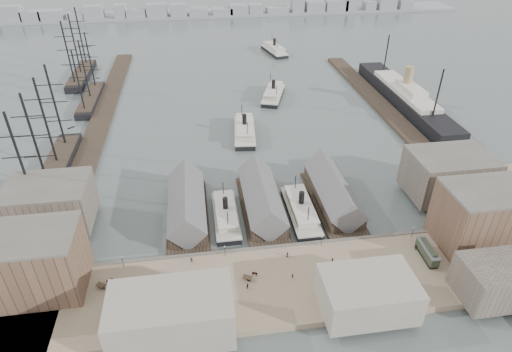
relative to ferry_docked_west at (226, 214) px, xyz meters
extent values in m
plane|color=#4B5655|center=(13.00, -13.05, -2.28)|extent=(900.00, 900.00, 0.00)
cube|color=#8C785E|center=(13.00, -33.05, -1.28)|extent=(180.00, 30.00, 2.00)
cube|color=#59544C|center=(13.00, -18.25, -1.13)|extent=(180.00, 1.20, 2.30)
cube|color=#2D231C|center=(-55.00, 86.95, -1.48)|extent=(10.00, 220.00, 1.60)
cube|color=#2D231C|center=(91.00, 76.95, -1.48)|extent=(10.00, 180.00, 1.60)
cube|color=#2D231C|center=(-13.00, 2.95, -1.68)|extent=(14.00, 42.00, 1.20)
cube|color=#2D231C|center=(-13.00, 3.95, 1.42)|extent=(12.00, 36.00, 5.00)
cube|color=#59595B|center=(-13.00, 3.95, 4.02)|extent=(12.60, 37.00, 12.60)
cube|color=#2D231C|center=(13.00, 2.95, -1.68)|extent=(14.00, 42.00, 1.20)
cube|color=#2D231C|center=(13.00, 3.95, 1.42)|extent=(12.00, 36.00, 5.00)
cube|color=#59595B|center=(13.00, 3.95, 4.02)|extent=(12.60, 37.00, 12.60)
cube|color=#2D231C|center=(39.00, 2.95, -1.68)|extent=(14.00, 42.00, 1.20)
cube|color=#2D231C|center=(39.00, 3.95, 1.42)|extent=(12.00, 36.00, 5.00)
cube|color=#59595B|center=(39.00, 3.95, 4.02)|extent=(12.60, 37.00, 12.60)
cube|color=brown|center=(-57.00, -25.05, 8.72)|extent=(32.00, 18.00, 18.00)
cube|color=#60564C|center=(-57.00, 4.95, 6.72)|extent=(26.00, 20.00, 14.00)
cube|color=brown|center=(79.00, -25.05, 9.22)|extent=(30.00, 18.00, 19.00)
cube|color=#60564C|center=(81.00, 1.95, 7.22)|extent=(28.00, 20.00, 15.00)
cube|color=gray|center=(33.00, -45.05, 4.72)|extent=(24.00, 16.00, 10.00)
cube|color=gray|center=(-17.00, -45.05, 5.72)|extent=(30.00, 16.00, 12.00)
cube|color=#60564C|center=(68.00, -46.05, 5.22)|extent=(18.00, 14.00, 11.00)
cylinder|color=black|center=(-32.00, -20.05, 1.52)|extent=(0.16, 0.16, 3.60)
sphere|color=beige|center=(-32.00, -20.05, 3.42)|extent=(0.44, 0.44, 0.44)
cylinder|color=black|center=(-2.00, -20.05, 1.52)|extent=(0.16, 0.16, 3.60)
sphere|color=beige|center=(-2.00, -20.05, 3.42)|extent=(0.44, 0.44, 0.44)
cylinder|color=black|center=(28.00, -20.05, 1.52)|extent=(0.16, 0.16, 3.60)
sphere|color=beige|center=(28.00, -20.05, 3.42)|extent=(0.44, 0.44, 0.44)
cylinder|color=black|center=(58.00, -20.05, 1.52)|extent=(0.16, 0.16, 3.60)
sphere|color=beige|center=(58.00, -20.05, 3.42)|extent=(0.44, 0.44, 0.44)
cube|color=gray|center=(13.00, 326.95, -1.28)|extent=(500.00, 40.00, 2.00)
cube|color=gray|center=(-166.40, 316.95, 5.24)|extent=(18.77, 14.00, 15.03)
cube|color=gray|center=(-149.59, 316.95, 2.84)|extent=(17.36, 14.00, 10.23)
cube|color=gray|center=(-132.16, 316.95, 2.86)|extent=(20.65, 14.00, 10.28)
cube|color=gray|center=(-110.57, 316.95, 1.34)|extent=(14.71, 14.00, 7.23)
cube|color=gray|center=(-94.98, 316.95, 4.34)|extent=(17.63, 14.00, 13.23)
cube|color=gray|center=(-70.49, 316.95, 4.51)|extent=(10.74, 14.00, 13.58)
cube|color=gray|center=(-56.86, 316.95, 2.04)|extent=(18.06, 14.00, 8.64)
cube|color=gray|center=(-36.92, 316.95, 4.37)|extent=(18.55, 14.00, 13.29)
cube|color=gray|center=(-16.70, 316.95, 3.96)|extent=(15.33, 14.00, 12.47)
cube|color=gray|center=(1.71, 316.95, 2.08)|extent=(17.56, 14.00, 8.72)
cube|color=gray|center=(24.96, 316.95, 1.54)|extent=(18.76, 14.00, 7.63)
cube|color=gray|center=(40.85, 316.95, 2.90)|extent=(17.61, 14.00, 10.35)
cube|color=gray|center=(57.04, 316.95, 2.88)|extent=(13.38, 14.00, 10.30)
cube|color=gray|center=(78.61, 316.95, 1.10)|extent=(20.73, 14.00, 6.75)
cube|color=gray|center=(98.69, 316.95, 5.51)|extent=(11.51, 14.00, 15.57)
cube|color=gray|center=(116.47, 316.95, 3.35)|extent=(18.17, 14.00, 11.26)
cube|color=gray|center=(138.20, 316.95, 3.64)|extent=(21.81, 14.00, 11.83)
cube|color=gray|center=(152.05, 316.95, 5.47)|extent=(11.12, 14.00, 15.50)
cube|color=gray|center=(172.69, 316.95, 2.87)|extent=(10.90, 14.00, 10.29)
cube|color=gray|center=(190.90, 316.95, 5.59)|extent=(17.95, 14.00, 15.72)
cube|color=gray|center=(210.92, 316.95, 2.98)|extent=(14.21, 14.00, 10.51)
cube|color=black|center=(0.00, 0.00, -1.40)|extent=(7.77, 27.21, 1.75)
cube|color=beige|center=(0.00, 0.00, -0.14)|extent=(8.16, 27.21, 0.49)
cube|color=beige|center=(0.00, 0.00, 1.22)|extent=(6.32, 19.43, 2.14)
cube|color=beige|center=(0.00, 0.00, 2.58)|extent=(6.80, 21.38, 0.39)
cylinder|color=black|center=(0.00, 0.00, 4.72)|extent=(1.75, 1.75, 4.37)
cylinder|color=black|center=(0.00, 8.75, 4.53)|extent=(0.29, 0.29, 5.83)
cylinder|color=black|center=(0.00, -8.75, 4.53)|extent=(0.29, 0.29, 5.83)
cube|color=black|center=(26.00, -1.37, -1.34)|extent=(8.30, 29.04, 1.87)
cube|color=beige|center=(26.00, -1.37, 0.00)|extent=(8.71, 29.04, 0.52)
cube|color=beige|center=(26.00, -1.37, 1.46)|extent=(6.74, 20.74, 2.28)
cube|color=beige|center=(26.00, -1.37, 2.91)|extent=(7.26, 22.82, 0.41)
cylinder|color=black|center=(26.00, -1.37, 5.19)|extent=(1.87, 1.87, 4.67)
cylinder|color=black|center=(26.00, 7.97, 4.98)|extent=(0.31, 0.31, 6.22)
cylinder|color=black|center=(26.00, -10.70, 4.98)|extent=(0.31, 0.31, 6.22)
cube|color=black|center=(14.40, 62.70, -1.27)|extent=(12.16, 32.19, 2.02)
cube|color=beige|center=(14.40, 62.70, 0.19)|extent=(12.61, 32.24, 0.56)
cube|color=beige|center=(14.40, 62.70, 1.76)|extent=(9.57, 23.08, 2.47)
cube|color=beige|center=(14.40, 62.70, 3.34)|extent=(10.35, 25.38, 0.45)
cylinder|color=black|center=(14.40, 62.70, 5.81)|extent=(2.02, 2.02, 5.05)
cylinder|color=black|center=(14.40, 72.80, 5.58)|extent=(0.34, 0.34, 6.74)
cylinder|color=black|center=(14.40, 52.59, 5.58)|extent=(0.34, 0.34, 6.74)
cube|color=black|center=(36.04, 105.79, -1.29)|extent=(18.35, 31.93, 1.98)
cube|color=beige|center=(36.04, 105.79, 0.14)|extent=(18.76, 32.07, 0.55)
cube|color=beige|center=(36.04, 105.79, 1.68)|extent=(13.92, 23.09, 2.42)
cube|color=beige|center=(36.04, 105.79, 3.21)|extent=(15.16, 25.34, 0.44)
cylinder|color=black|center=(36.04, 105.79, 5.63)|extent=(1.98, 1.98, 4.94)
cylinder|color=black|center=(36.04, 115.67, 5.41)|extent=(0.33, 0.33, 6.59)
cylinder|color=black|center=(36.04, 95.90, 5.41)|extent=(0.33, 0.33, 6.59)
cube|color=black|center=(52.24, 189.62, -1.27)|extent=(15.21, 32.41, 2.01)
cube|color=beige|center=(52.24, 189.62, 0.18)|extent=(15.64, 32.50, 0.56)
cube|color=beige|center=(52.24, 189.62, 1.74)|extent=(11.72, 23.33, 2.45)
cube|color=beige|center=(52.24, 189.62, 3.30)|extent=(12.73, 25.63, 0.45)
cylinder|color=black|center=(52.24, 189.62, 5.75)|extent=(2.01, 2.01, 5.02)
cylinder|color=black|center=(52.24, 199.66, 5.53)|extent=(0.33, 0.33, 6.69)
cylinder|color=black|center=(52.24, 179.58, 5.53)|extent=(0.33, 0.33, 6.69)
cube|color=black|center=(-64.93, 35.61, -0.37)|extent=(9.51, 65.52, 3.80)
cube|color=#2D231C|center=(-64.93, 35.61, 1.84)|extent=(8.98, 58.97, 0.63)
cylinder|color=black|center=(-64.93, 12.68, 18.86)|extent=(0.85, 0.85, 35.93)
cylinder|color=black|center=(-64.93, 27.97, 18.86)|extent=(0.85, 0.85, 35.93)
cylinder|color=black|center=(-64.93, 43.26, 18.86)|extent=(0.85, 0.85, 35.93)
cylinder|color=black|center=(-64.93, 58.55, 18.86)|extent=(0.85, 0.85, 35.93)
cube|color=black|center=(-63.96, 113.86, -0.63)|extent=(8.23, 47.53, 3.29)
cube|color=#2D231C|center=(-63.96, 113.86, 1.29)|extent=(7.77, 42.78, 0.55)
cylinder|color=black|center=(-63.96, 97.22, 16.00)|extent=(0.73, 0.73, 31.08)
cylinder|color=black|center=(-63.96, 113.86, 16.00)|extent=(0.73, 0.73, 31.08)
cylinder|color=black|center=(-63.96, 130.49, 16.00)|extent=(0.73, 0.73, 31.08)
cube|color=black|center=(-76.39, 154.44, -0.39)|extent=(9.43, 52.41, 3.77)
cube|color=#2D231C|center=(-76.39, 154.44, 1.81)|extent=(8.91, 47.17, 0.63)
cylinder|color=black|center=(-76.39, 136.10, 18.69)|extent=(0.84, 0.84, 35.64)
cylinder|color=black|center=(-76.39, 154.44, 18.69)|extent=(0.84, 0.84, 35.64)
cylinder|color=black|center=(-76.39, 172.79, 18.69)|extent=(0.84, 0.84, 35.64)
cube|color=black|center=(105.00, 87.63, 0.96)|extent=(14.04, 102.62, 6.48)
cube|color=beige|center=(105.00, 87.63, 5.28)|extent=(11.88, 59.41, 2.16)
cube|color=beige|center=(105.00, 82.23, 7.98)|extent=(8.64, 21.60, 3.24)
cylinder|color=tan|center=(105.00, 87.63, 12.85)|extent=(4.75, 4.75, 10.80)
cube|color=black|center=(58.04, -29.66, 0.14)|extent=(2.82, 10.01, 0.84)
cube|color=#2B3425|center=(58.04, -29.66, 1.92)|extent=(2.94, 10.53, 2.72)
cube|color=#59595B|center=(58.04, -29.66, 3.43)|extent=(3.16, 10.96, 0.31)
imported|color=black|center=(-34.97, -26.24, 0.59)|extent=(2.07, 2.01, 1.73)
cube|color=#3F2D21|center=(-37.18, -27.61, 0.62)|extent=(3.00, 2.64, 0.25)
cylinder|color=black|center=(-36.82, -28.20, 0.27)|extent=(0.98, 0.64, 1.10)
cylinder|color=black|center=(-37.55, -27.01, 0.27)|extent=(0.98, 0.64, 1.10)
imported|color=black|center=(5.70, -29.57, 0.50)|extent=(2.02, 1.59, 1.55)
cube|color=#3F2D21|center=(3.39, -30.76, 0.62)|extent=(3.00, 2.53, 0.25)
cylinder|color=black|center=(3.71, -31.38, 0.27)|extent=(1.01, 0.58, 1.10)
cylinder|color=black|center=(3.07, -30.14, 0.27)|extent=(1.01, 0.58, 1.10)
imported|color=black|center=(30.64, -34.74, 0.46)|extent=(1.47, 1.65, 1.48)
cube|color=#3F2D21|center=(28.07, -34.34, 0.62)|extent=(2.80, 1.89, 0.25)
cylinder|color=black|center=(27.96, -35.03, 0.27)|extent=(1.10, 0.25, 1.10)
cylinder|color=black|center=(28.18, -33.65, 0.27)|extent=(1.10, 0.25, 1.10)
imported|color=black|center=(-36.16, -28.60, 0.51)|extent=(0.58, 0.68, 1.57)
imported|color=black|center=(-24.24, -34.93, 0.60)|extent=(0.83, 0.97, 1.75)
imported|color=black|center=(-12.09, -21.40, 0.59)|extent=(1.29, 1.10, 1.73)
imported|color=black|center=(3.06, -33.97, 0.63)|extent=(1.12, 1.00, 1.82)
imported|color=black|center=(16.58, -23.24, 0.62)|extent=(0.98, 1.04, 1.79)
imported|color=black|center=(16.23, -32.03, 0.52)|extent=(0.70, 0.72, 1.59)
imported|color=black|center=(29.20, -27.58, 0.61)|extent=(1.09, 1.04, 1.77)
imported|color=black|center=(36.38, -34.12, 0.56)|extent=(0.86, 1.19, 1.67)
imported|color=black|center=(56.45, -25.85, 0.62)|extent=(1.13, 0.84, 1.79)
camera|label=1|loc=(-6.91, -116.66, 89.96)|focal=30.00mm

